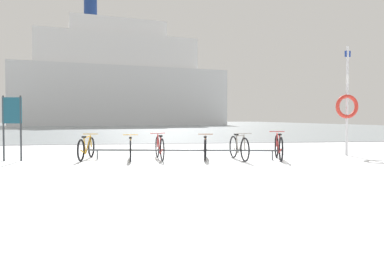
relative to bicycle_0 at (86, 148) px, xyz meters
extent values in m
cube|color=silver|center=(4.10, -4.80, -0.38)|extent=(80.00, 22.00, 0.08)
cube|color=gray|center=(4.10, 61.20, -0.38)|extent=(80.00, 110.00, 0.08)
cube|color=#47474C|center=(4.10, 6.20, -0.36)|extent=(80.00, 0.50, 0.05)
cylinder|color=#4C5156|center=(2.89, -0.52, -0.06)|extent=(5.71, 1.05, 0.05)
cylinder|color=#4C5156|center=(0.32, -0.07, -0.20)|extent=(0.04, 0.04, 0.28)
cylinder|color=#4C5156|center=(5.46, -0.97, -0.20)|extent=(0.04, 0.04, 0.28)
torus|color=black|center=(0.07, 0.54, -0.02)|extent=(0.13, 0.64, 0.64)
torus|color=black|center=(-0.07, -0.55, -0.02)|extent=(0.13, 0.64, 0.64)
cylinder|color=gold|center=(0.02, 0.19, 0.09)|extent=(0.11, 0.57, 0.54)
cylinder|color=gold|center=(-0.02, -0.17, 0.07)|extent=(0.06, 0.20, 0.48)
cylinder|color=gold|center=(0.01, 0.11, 0.33)|extent=(0.13, 0.71, 0.08)
cylinder|color=gold|center=(-0.04, -0.32, -0.09)|extent=(0.10, 0.48, 0.18)
cylinder|color=gold|center=(0.07, 0.50, 0.16)|extent=(0.05, 0.12, 0.38)
cube|color=black|center=(-0.03, -0.25, 0.34)|extent=(0.11, 0.21, 0.05)
cylinder|color=gold|center=(0.06, 0.46, 0.40)|extent=(0.46, 0.08, 0.02)
torus|color=black|center=(1.30, 0.22, -0.03)|extent=(0.05, 0.62, 0.62)
torus|color=black|center=(1.33, -0.87, -0.03)|extent=(0.05, 0.62, 0.62)
cylinder|color=gold|center=(1.31, -0.13, 0.08)|extent=(0.05, 0.57, 0.53)
cylinder|color=gold|center=(1.32, -0.49, 0.06)|extent=(0.04, 0.20, 0.47)
cylinder|color=gold|center=(1.31, -0.21, 0.31)|extent=(0.05, 0.71, 0.08)
cylinder|color=gold|center=(1.32, -0.64, -0.10)|extent=(0.05, 0.48, 0.17)
cylinder|color=gold|center=(1.30, 0.18, 0.15)|extent=(0.04, 0.12, 0.37)
cube|color=black|center=(1.32, -0.57, 0.33)|extent=(0.08, 0.20, 0.05)
cylinder|color=gold|center=(1.30, 0.14, 0.38)|extent=(0.46, 0.03, 0.02)
torus|color=black|center=(2.13, 0.17, -0.01)|extent=(0.10, 0.66, 0.66)
torus|color=black|center=(2.22, -0.80, -0.01)|extent=(0.10, 0.66, 0.66)
cylinder|color=#B22D2D|center=(2.16, -0.15, 0.11)|extent=(0.09, 0.51, 0.56)
cylinder|color=#B22D2D|center=(2.19, -0.46, 0.09)|extent=(0.05, 0.18, 0.50)
cylinder|color=#B22D2D|center=(2.17, -0.22, 0.35)|extent=(0.10, 0.63, 0.08)
cylinder|color=#B22D2D|center=(2.20, -0.59, -0.08)|extent=(0.08, 0.42, 0.18)
cylinder|color=#B22D2D|center=(2.13, 0.13, 0.18)|extent=(0.05, 0.11, 0.40)
cube|color=black|center=(2.20, -0.53, 0.37)|extent=(0.10, 0.21, 0.05)
cylinder|color=#B22D2D|center=(2.13, 0.09, 0.43)|extent=(0.46, 0.07, 0.02)
torus|color=black|center=(3.62, -0.05, -0.02)|extent=(0.18, 0.64, 0.64)
torus|color=black|center=(3.44, -0.99, -0.02)|extent=(0.18, 0.64, 0.64)
cylinder|color=brown|center=(3.56, -0.36, 0.09)|extent=(0.13, 0.50, 0.54)
cylinder|color=brown|center=(3.50, -0.66, 0.07)|extent=(0.07, 0.18, 0.48)
cylinder|color=brown|center=(3.55, -0.43, 0.33)|extent=(0.16, 0.62, 0.08)
cylinder|color=brown|center=(3.47, -0.79, -0.09)|extent=(0.12, 0.42, 0.18)
cylinder|color=brown|center=(3.61, -0.09, 0.16)|extent=(0.06, 0.11, 0.37)
cube|color=black|center=(3.49, -0.73, 0.34)|extent=(0.12, 0.21, 0.05)
cylinder|color=brown|center=(3.61, -0.12, 0.40)|extent=(0.46, 0.11, 0.02)
torus|color=black|center=(4.53, -1.26, 0.00)|extent=(0.09, 0.69, 0.69)
torus|color=black|center=(4.46, -0.27, 0.00)|extent=(0.09, 0.69, 0.69)
cylinder|color=gray|center=(4.51, -0.94, 0.13)|extent=(0.07, 0.53, 0.58)
cylinder|color=gray|center=(4.48, -0.61, 0.10)|extent=(0.05, 0.19, 0.52)
cylinder|color=gray|center=(4.50, -0.86, 0.38)|extent=(0.08, 0.65, 0.08)
cylinder|color=gray|center=(4.47, -0.48, -0.07)|extent=(0.07, 0.44, 0.19)
cylinder|color=gray|center=(4.53, -1.23, 0.20)|extent=(0.04, 0.11, 0.41)
cube|color=black|center=(4.48, -0.54, 0.40)|extent=(0.09, 0.21, 0.05)
cylinder|color=gray|center=(4.53, -1.19, 0.46)|extent=(0.46, 0.06, 0.02)
torus|color=black|center=(5.80, -0.43, 0.02)|extent=(0.22, 0.70, 0.71)
torus|color=black|center=(5.54, -1.42, 0.02)|extent=(0.22, 0.70, 0.71)
cylinder|color=#B22D2D|center=(5.71, -0.75, 0.14)|extent=(0.17, 0.53, 0.60)
cylinder|color=#B22D2D|center=(5.63, -1.08, 0.12)|extent=(0.08, 0.19, 0.54)
cylinder|color=#B22D2D|center=(5.69, -0.83, 0.41)|extent=(0.20, 0.66, 0.09)
cylinder|color=#B22D2D|center=(5.59, -1.21, -0.06)|extent=(0.15, 0.44, 0.19)
cylinder|color=#B22D2D|center=(5.79, -0.47, 0.22)|extent=(0.06, 0.12, 0.42)
cube|color=black|center=(5.61, -1.15, 0.42)|extent=(0.13, 0.21, 0.05)
cylinder|color=#B22D2D|center=(5.78, -0.51, 0.48)|extent=(0.45, 0.14, 0.02)
cylinder|color=#33383D|center=(-2.29, -0.11, 0.60)|extent=(0.05, 0.05, 1.88)
cylinder|color=#33383D|center=(-1.80, -0.17, 0.60)|extent=(0.05, 0.05, 1.88)
cube|color=navy|center=(-2.04, -0.14, 1.12)|extent=(0.55, 0.11, 0.75)
cylinder|color=silver|center=(8.39, -0.04, 1.46)|extent=(0.08, 0.08, 3.61)
cylinder|color=white|center=(8.39, -0.04, 2.18)|extent=(0.09, 0.09, 0.30)
torus|color=red|center=(8.39, -0.04, 1.28)|extent=(0.80, 0.12, 0.80)
cube|color=navy|center=(8.39, -0.04, 3.02)|extent=(0.20, 0.03, 0.20)
cube|color=silver|center=(-1.74, 54.62, 4.64)|extent=(37.80, 19.29, 9.95)
cube|color=white|center=(-2.62, 54.44, 12.35)|extent=(28.59, 15.67, 5.47)
cube|color=white|center=(-2.62, 54.44, 16.48)|extent=(17.63, 11.69, 2.79)
cylinder|color=navy|center=(-7.04, 53.53, 20.11)|extent=(2.21, 2.21, 4.48)
camera|label=1|loc=(1.63, -10.99, 0.89)|focal=33.34mm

